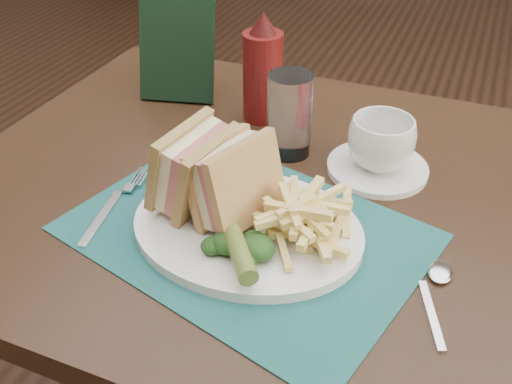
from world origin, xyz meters
TOP-DOWN VIEW (x-y plane):
  - floor at (0.00, 0.00)m, footprint 7.00×7.00m
  - table_main at (0.00, -0.50)m, footprint 0.90×0.75m
  - placemat at (0.03, -0.62)m, footprint 0.50×0.41m
  - plate at (0.03, -0.62)m, footprint 0.30×0.25m
  - sandwich_half_a at (-0.07, -0.60)m, footprint 0.09×0.13m
  - sandwich_half_b at (-0.01, -0.60)m, footprint 0.11×0.13m
  - kale_garnish at (0.04, -0.67)m, footprint 0.11×0.08m
  - pickle_spear at (0.05, -0.68)m, footprint 0.09×0.11m
  - fries_pile at (0.10, -0.61)m, footprint 0.18×0.20m
  - fork at (-0.16, -0.64)m, footprint 0.06×0.17m
  - spoon at (0.27, -0.65)m, footprint 0.08×0.15m
  - saucer at (0.15, -0.41)m, footprint 0.17×0.17m
  - coffee_cup at (0.15, -0.41)m, footprint 0.14×0.14m
  - drinking_glass at (0.01, -0.41)m, footprint 0.08×0.08m
  - ketchup_bottle at (-0.07, -0.32)m, footprint 0.07×0.07m
  - check_presenter at (-0.24, -0.29)m, footprint 0.15×0.11m

SIDE VIEW (x-z plane):
  - floor at x=0.00m, z-range 0.00..0.00m
  - table_main at x=0.00m, z-range 0.00..0.75m
  - placemat at x=0.03m, z-range 0.75..0.75m
  - spoon at x=0.27m, z-range 0.75..0.76m
  - saucer at x=0.15m, z-range 0.75..0.76m
  - fork at x=-0.16m, z-range 0.75..0.76m
  - plate at x=0.03m, z-range 0.75..0.77m
  - kale_garnish at x=0.04m, z-range 0.77..0.79m
  - pickle_spear at x=0.05m, z-range 0.78..0.80m
  - fries_pile at x=0.10m, z-range 0.77..0.83m
  - coffee_cup at x=0.15m, z-range 0.76..0.84m
  - drinking_glass at x=0.01m, z-range 0.75..0.88m
  - sandwich_half_b at x=-0.01m, z-range 0.77..0.88m
  - sandwich_half_a at x=-0.07m, z-range 0.77..0.88m
  - ketchup_bottle at x=-0.07m, z-range 0.75..0.94m
  - check_presenter at x=-0.24m, z-range 0.75..0.96m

